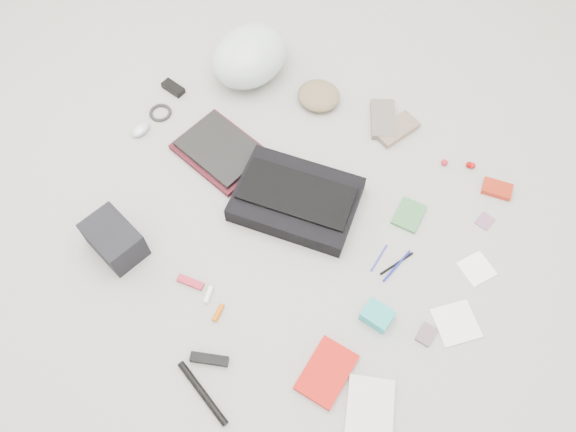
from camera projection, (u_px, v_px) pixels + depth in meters
The scene contains 33 objects.
ground_plane at pixel (288, 223), 2.06m from camera, with size 4.00×4.00×0.00m, color gray.
messenger_bag at pixel (296, 199), 2.07m from camera, with size 0.44×0.31×0.07m, color black.
bag_flap at pixel (296, 193), 2.03m from camera, with size 0.41×0.19×0.01m, color black.
laptop_sleeve at pixel (221, 152), 2.21m from camera, with size 0.34×0.25×0.02m, color #4A141D.
laptop at pixel (220, 148), 2.19m from camera, with size 0.30×0.22×0.02m, color black.
bike_helmet at pixel (250, 56), 2.33m from camera, with size 0.28×0.35×0.21m, color silver.
beanie at pixel (319, 96), 2.32m from camera, with size 0.18×0.17×0.06m, color #7C694C.
mitten_left at pixel (383, 119), 2.28m from camera, with size 0.10×0.19×0.03m, color #6E625B.
mitten_right at pixel (396, 129), 2.26m from camera, with size 0.09×0.18×0.03m, color #7D6657.
power_brick at pixel (173, 88), 2.36m from camera, with size 0.10×0.04×0.03m, color black.
cable_coil at pixel (160, 113), 2.31m from camera, with size 0.09×0.09×0.01m, color black.
mouse at pixel (140, 129), 2.25m from camera, with size 0.05×0.09×0.03m, color silver.
camera_bag at pixel (114, 240), 1.96m from camera, with size 0.20×0.14×0.13m, color black.
multitool at pixel (191, 282), 1.94m from camera, with size 0.09×0.03×0.01m, color #A51C30.
toiletry_tube_white at pixel (208, 295), 1.92m from camera, with size 0.02×0.02×0.06m, color white.
toiletry_tube_orange at pixel (218, 313), 1.89m from camera, with size 0.02×0.02×0.06m, color #C95604.
u_lock at pixel (209, 359), 1.81m from camera, with size 0.12×0.03×0.02m, color black.
bike_pump at pixel (203, 393), 1.76m from camera, with size 0.02×0.02×0.24m, color black.
book_red at pixel (327, 372), 1.79m from camera, with size 0.13×0.20×0.02m, color red.
book_white at pixel (370, 413), 1.73m from camera, with size 0.14×0.22×0.02m, color beige.
notepad at pixel (409, 215), 2.07m from camera, with size 0.09×0.13×0.01m, color #377240.
pen_blue at pixel (379, 258), 1.99m from camera, with size 0.01×0.01×0.12m, color #293299.
pen_black at pixel (397, 264), 1.98m from camera, with size 0.01×0.01×0.15m, color black.
pen_navy at pixel (397, 266), 1.97m from camera, with size 0.01×0.01×0.16m, color navy.
accordion_wallet at pixel (377, 316), 1.87m from camera, with size 0.10×0.08×0.05m, color #20ADB2.
card_deck at pixel (426, 334), 1.85m from camera, with size 0.05×0.07×0.01m, color slate.
napkin_top at pixel (477, 269), 1.97m from camera, with size 0.10×0.10×0.01m, color white.
napkin_bottom at pixel (456, 323), 1.87m from camera, with size 0.14×0.14×0.01m, color white.
lollipop_a at pixel (444, 162), 2.18m from camera, with size 0.03×0.03×0.03m, color red.
lollipop_b at pixel (469, 165), 2.17m from camera, with size 0.02×0.02×0.02m, color #9F0402.
lollipop_c at pixel (472, 166), 2.17m from camera, with size 0.02×0.02×0.02m, color #A80B0E.
altoids_tin at pixel (497, 189), 2.12m from camera, with size 0.11×0.07×0.02m, color #A72613.
stamp_sheet at pixel (485, 221), 2.06m from camera, with size 0.05×0.06×0.00m, color #945E80.
Camera 1 is at (0.51, -0.84, 1.82)m, focal length 35.00 mm.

